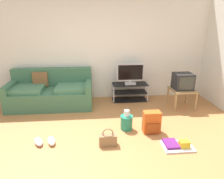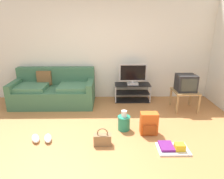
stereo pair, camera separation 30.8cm
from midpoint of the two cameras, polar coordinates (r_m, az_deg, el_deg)
name	(u,v)px [view 1 (the left image)]	position (r m, az deg, el deg)	size (l,w,h in m)	color
ground_plane	(96,149)	(3.43, -7.33, -16.64)	(9.00, 9.80, 0.02)	#B27542
wall_back	(93,48)	(5.30, -7.10, 11.74)	(9.00, 0.10, 2.70)	silver
couch	(51,93)	(5.17, -18.64, -0.91)	(1.98, 0.92, 0.88)	#3D6B4C
tv_stand	(130,92)	(5.28, 3.40, -0.71)	(0.91, 0.40, 0.45)	black
flat_tv	(130,74)	(5.12, 3.54, 4.40)	(0.69, 0.22, 0.53)	#B2B2B7
side_table	(182,92)	(5.01, 17.75, -0.64)	(0.55, 0.55, 0.46)	#9E7A4C
crt_tv	(183,81)	(4.95, 17.97, 2.26)	(0.43, 0.39, 0.38)	#232326
backpack	(152,122)	(3.80, 8.97, -9.25)	(0.32, 0.26, 0.41)	#CC561E
handbag	(108,139)	(3.44, -3.82, -14.13)	(0.29, 0.13, 0.32)	olive
cleaning_bucket	(127,121)	(3.87, 1.88, -9.14)	(0.24, 0.24, 0.40)	#238466
sneakers_pair	(45,141)	(3.73, -20.97, -13.70)	(0.43, 0.30, 0.09)	white
floor_tray	(177,145)	(3.54, 15.73, -15.13)	(0.50, 0.35, 0.14)	silver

